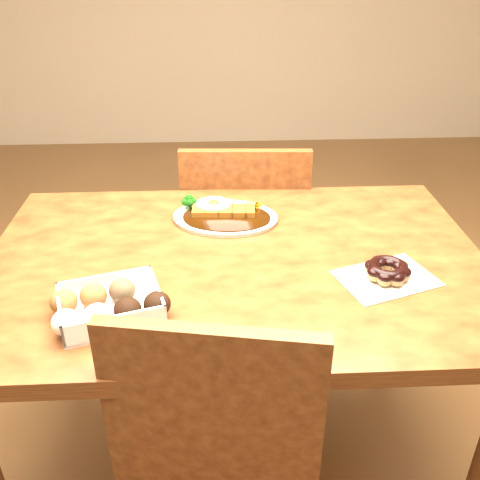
{
  "coord_description": "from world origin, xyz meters",
  "views": [
    {
      "loc": [
        -0.05,
        -1.09,
        1.42
      ],
      "look_at": [
        0.01,
        -0.02,
        0.81
      ],
      "focal_mm": 40.0,
      "sensor_mm": 36.0,
      "label": 1
    }
  ],
  "objects_px": {
    "katsu_curry_plate": "(224,215)",
    "pon_de_ring": "(387,271)",
    "chair_far": "(244,244)",
    "donut_box": "(108,305)",
    "table": "(236,291)"
  },
  "relations": [
    {
      "from": "table",
      "to": "pon_de_ring",
      "type": "height_order",
      "value": "pon_de_ring"
    },
    {
      "from": "chair_far",
      "to": "pon_de_ring",
      "type": "relative_size",
      "value": 3.54
    },
    {
      "from": "table",
      "to": "chair_far",
      "type": "xyz_separation_m",
      "value": [
        0.05,
        0.53,
        -0.17
      ]
    },
    {
      "from": "table",
      "to": "katsu_curry_plate",
      "type": "height_order",
      "value": "katsu_curry_plate"
    },
    {
      "from": "pon_de_ring",
      "to": "chair_far",
      "type": "bearing_deg",
      "value": 113.66
    },
    {
      "from": "katsu_curry_plate",
      "to": "pon_de_ring",
      "type": "relative_size",
      "value": 1.23
    },
    {
      "from": "chair_far",
      "to": "donut_box",
      "type": "distance_m",
      "value": 0.87
    },
    {
      "from": "chair_far",
      "to": "katsu_curry_plate",
      "type": "height_order",
      "value": "chair_far"
    },
    {
      "from": "katsu_curry_plate",
      "to": "pon_de_ring",
      "type": "distance_m",
      "value": 0.47
    },
    {
      "from": "chair_far",
      "to": "katsu_curry_plate",
      "type": "relative_size",
      "value": 2.88
    },
    {
      "from": "katsu_curry_plate",
      "to": "pon_de_ring",
      "type": "bearing_deg",
      "value": -40.79
    },
    {
      "from": "katsu_curry_plate",
      "to": "donut_box",
      "type": "xyz_separation_m",
      "value": [
        -0.24,
        -0.42,
        0.01
      ]
    },
    {
      "from": "chair_far",
      "to": "pon_de_ring",
      "type": "distance_m",
      "value": 0.76
    },
    {
      "from": "katsu_curry_plate",
      "to": "chair_far",
      "type": "bearing_deg",
      "value": 76.97
    },
    {
      "from": "katsu_curry_plate",
      "to": "pon_de_ring",
      "type": "xyz_separation_m",
      "value": [
        0.36,
        -0.31,
        0.01
      ]
    }
  ]
}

